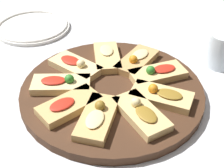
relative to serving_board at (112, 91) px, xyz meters
name	(u,v)px	position (x,y,z in m)	size (l,w,h in m)	color
ground_plane	(112,94)	(0.00, 0.00, -0.01)	(3.00, 3.00, 0.00)	silver
serving_board	(112,91)	(0.00, 0.00, 0.00)	(0.43, 0.43, 0.02)	#422819
focaccia_slice_0	(75,66)	(0.12, 0.01, 0.02)	(0.14, 0.08, 0.04)	#E5C689
focaccia_slice_1	(61,84)	(0.08, 0.08, 0.02)	(0.14, 0.14, 0.04)	#E5C689
focaccia_slice_2	(69,105)	(0.01, 0.12, 0.02)	(0.08, 0.14, 0.02)	tan
focaccia_slice_3	(97,117)	(-0.06, 0.10, 0.02)	(0.12, 0.15, 0.04)	tan
focaccia_slice_4	(141,113)	(-0.12, 0.03, 0.02)	(0.15, 0.10, 0.04)	#DBB775
focaccia_slice_5	(161,96)	(-0.11, -0.04, 0.02)	(0.15, 0.11, 0.04)	#DBB775
focaccia_slice_6	(158,73)	(-0.05, -0.11, 0.02)	(0.12, 0.15, 0.04)	#DBB775
focaccia_slice_7	(137,60)	(0.02, -0.12, 0.02)	(0.09, 0.15, 0.04)	tan
focaccia_slice_8	(107,57)	(0.09, -0.08, 0.02)	(0.15, 0.14, 0.02)	#DBB775
plate_right	(33,27)	(0.43, -0.07, 0.00)	(0.24, 0.24, 0.02)	white
water_glass	(223,50)	(-0.12, -0.30, 0.04)	(0.08, 0.08, 0.09)	silver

